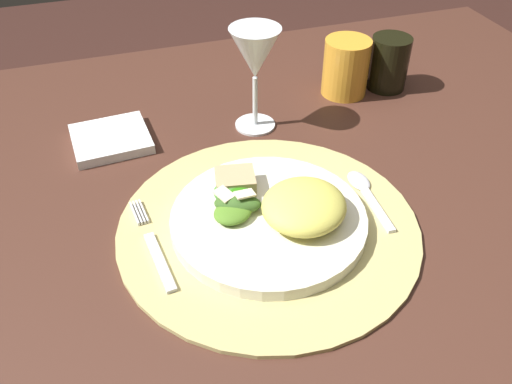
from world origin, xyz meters
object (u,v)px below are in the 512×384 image
dining_table (242,257)px  spoon (363,188)px  fork (154,247)px  wine_glass (255,57)px  dinner_plate (268,220)px  dark_tumbler (389,63)px  napkin (111,139)px  amber_tumbler (346,67)px

dining_table → spoon: (0.17, -0.02, 0.10)m
dining_table → fork: (-0.12, -0.04, 0.10)m
wine_glass → dinner_plate: bearing=-104.1°
dining_table → dinner_plate: (0.02, -0.04, 0.10)m
fork → dining_table: bearing=18.1°
dinner_plate → fork: 0.14m
wine_glass → dark_tumbler: 0.28m
dining_table → spoon: 0.20m
fork → spoon: size_ratio=1.27×
spoon → napkin: (-0.31, 0.23, -0.00)m
dark_tumbler → amber_tumbler: bearing=176.2°
dining_table → spoon: size_ratio=10.99×
dinner_plate → napkin: 0.30m
wine_glass → dark_tumbler: wine_glass is taller
wine_glass → spoon: bearing=-67.0°
spoon → dining_table: bearing=174.4°
fork → wine_glass: (0.20, 0.23, 0.11)m
amber_tumbler → dark_tumbler: amber_tumbler is taller
dinner_plate → spoon: size_ratio=1.88×
fork → dark_tumbler: dark_tumbler is taller
dining_table → dark_tumbler: dark_tumbler is taller
fork → amber_tumbler: size_ratio=1.71×
dinner_plate → wine_glass: size_ratio=1.50×
dining_table → dark_tumbler: bearing=34.9°
napkin → amber_tumbler: bearing=4.5°
dining_table → napkin: (-0.14, 0.21, 0.09)m
fork → napkin: napkin is taller
napkin → dark_tumbler: 0.49m
napkin → dark_tumbler: (0.49, 0.03, 0.04)m
dinner_plate → amber_tumbler: 0.37m
fork → spoon: (0.29, 0.02, 0.00)m
napkin → spoon: bearing=-36.2°
dining_table → dark_tumbler: size_ratio=15.44×
fork → dark_tumbler: size_ratio=1.79×
amber_tumbler → dark_tumbler: bearing=-3.8°
wine_glass → amber_tumbler: (0.18, 0.05, -0.07)m
dinner_plate → amber_tumbler: bearing=50.1°
fork → wine_glass: bearing=48.5°
spoon → napkin: bearing=143.8°
spoon → dinner_plate: bearing=-170.1°
dinner_plate → fork: size_ratio=1.48×
dinner_plate → amber_tumbler: amber_tumbler is taller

